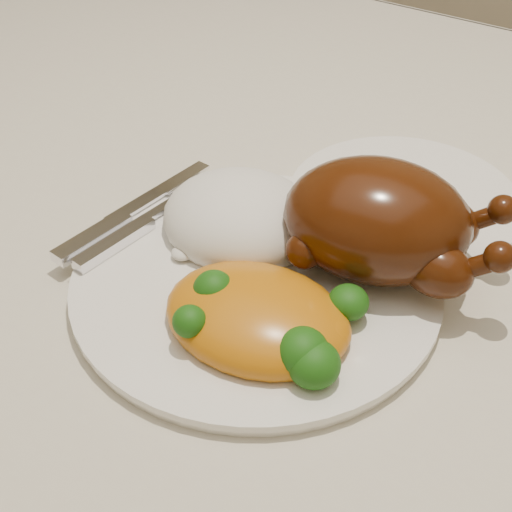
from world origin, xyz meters
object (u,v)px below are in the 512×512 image
Objects in this scene: side_plate at (404,199)px; roast_chicken at (382,221)px; dining_table at (186,255)px; dinner_plate at (256,282)px.

roast_chicken is at bearing -76.94° from side_plate.
side_plate is 1.10× the size of roast_chicken.
dining_table is at bearing -160.15° from side_plate.
dinner_plate is at bearing -31.81° from dining_table.
roast_chicken is (0.02, -0.10, 0.05)m from side_plate.
dining_table is 5.82× the size of dinner_plate.
dinner_plate is 0.17m from side_plate.
side_plate is at bearing 74.88° from dinner_plate.
roast_chicken is at bearing -8.26° from dining_table.
dining_table is 0.21m from dinner_plate.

